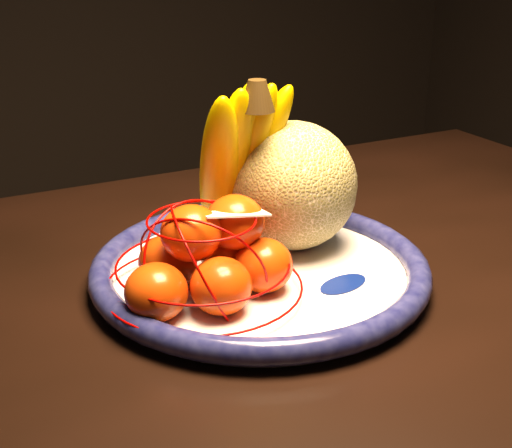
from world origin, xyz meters
name	(u,v)px	position (x,y,z in m)	size (l,w,h in m)	color
dining_table	(213,365)	(-0.11, 0.12, 0.68)	(1.53, 0.92, 0.77)	black
fruit_bowl	(260,270)	(-0.03, 0.14, 0.78)	(0.40, 0.40, 0.03)	white
cantaloupe	(293,186)	(0.03, 0.19, 0.86)	(0.16, 0.16, 0.16)	olive
banana_bunch	(234,159)	(-0.03, 0.21, 0.90)	(0.15, 0.15, 0.24)	#DDAE00
mandarin_bag	(208,260)	(-0.11, 0.11, 0.82)	(0.24, 0.24, 0.14)	#EB4B0F
price_tag	(235,214)	(-0.08, 0.10, 0.88)	(0.07, 0.03, 0.00)	white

